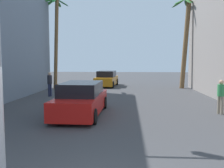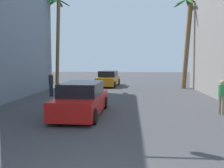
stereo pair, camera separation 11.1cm
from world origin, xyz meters
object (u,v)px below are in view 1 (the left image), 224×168
at_px(car_far, 107,79).
at_px(palm_tree_far_left, 56,34).
at_px(car_lead, 81,100).
at_px(palm_tree_far_right, 185,38).
at_px(pedestrian_mid_right, 221,94).
at_px(pedestrian_far_left, 50,82).

bearing_deg(car_far, palm_tree_far_left, -149.49).
distance_m(car_lead, palm_tree_far_left, 12.62).
height_order(palm_tree_far_left, palm_tree_far_right, palm_tree_far_right).
bearing_deg(car_lead, palm_tree_far_left, 111.90).
bearing_deg(palm_tree_far_left, car_far, 30.51).
xyz_separation_m(palm_tree_far_left, palm_tree_far_right, (11.91, 1.19, -0.29)).
bearing_deg(palm_tree_far_right, car_lead, -121.48).
height_order(palm_tree_far_right, pedestrian_mid_right, palm_tree_far_right).
xyz_separation_m(palm_tree_far_left, pedestrian_far_left, (0.98, -5.07, -3.97)).
height_order(car_lead, car_far, same).
xyz_separation_m(car_lead, pedestrian_mid_right, (6.68, 0.58, 0.24)).
bearing_deg(palm_tree_far_right, palm_tree_far_left, -174.32).
xyz_separation_m(pedestrian_mid_right, pedestrian_far_left, (-10.13, 5.38, 0.05)).
bearing_deg(car_far, pedestrian_far_left, -114.23).
relative_size(car_far, palm_tree_far_right, 0.58).
distance_m(car_lead, car_far, 13.64).
distance_m(palm_tree_far_left, palm_tree_far_right, 11.97).
distance_m(palm_tree_far_left, pedestrian_far_left, 6.51).
relative_size(palm_tree_far_right, pedestrian_mid_right, 4.98).
xyz_separation_m(palm_tree_far_left, pedestrian_mid_right, (11.11, -10.45, -4.02)).
height_order(car_far, palm_tree_far_left, palm_tree_far_left).
relative_size(palm_tree_far_left, pedestrian_mid_right, 4.94).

